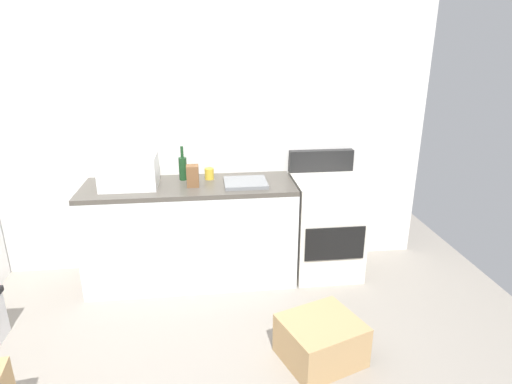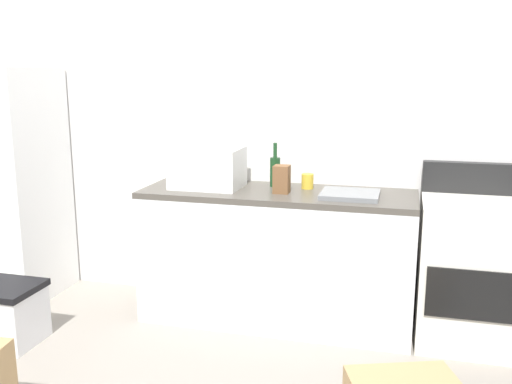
{
  "view_description": "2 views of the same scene",
  "coord_description": "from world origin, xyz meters",
  "px_view_note": "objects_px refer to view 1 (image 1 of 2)",
  "views": [
    {
      "loc": [
        0.46,
        -2.3,
        2.05
      ],
      "look_at": [
        0.82,
        0.68,
        0.99
      ],
      "focal_mm": 30.07,
      "sensor_mm": 36.0,
      "label": 1
    },
    {
      "loc": [
        1.1,
        -2.35,
        1.68
      ],
      "look_at": [
        0.33,
        0.54,
        1.03
      ],
      "focal_mm": 39.65,
      "sensor_mm": 36.0,
      "label": 2
    }
  ],
  "objects_px": {
    "coffee_mug": "(209,174)",
    "cardboard_box_medium": "(321,340)",
    "microwave": "(129,171)",
    "wine_bottle": "(183,168)",
    "knife_block": "(193,176)",
    "stove_oven": "(325,224)"
  },
  "relations": [
    {
      "from": "wine_bottle",
      "to": "knife_block",
      "type": "relative_size",
      "value": 1.67
    },
    {
      "from": "knife_block",
      "to": "cardboard_box_medium",
      "type": "xyz_separation_m",
      "value": [
        0.84,
        -1.13,
        -0.84
      ]
    },
    {
      "from": "coffee_mug",
      "to": "knife_block",
      "type": "distance_m",
      "value": 0.23
    },
    {
      "from": "microwave",
      "to": "cardboard_box_medium",
      "type": "height_order",
      "value": "microwave"
    },
    {
      "from": "cardboard_box_medium",
      "to": "microwave",
      "type": "bearing_deg",
      "value": 139.08
    },
    {
      "from": "stove_oven",
      "to": "cardboard_box_medium",
      "type": "bearing_deg",
      "value": -106.08
    },
    {
      "from": "microwave",
      "to": "knife_block",
      "type": "relative_size",
      "value": 2.56
    },
    {
      "from": "stove_oven",
      "to": "coffee_mug",
      "type": "distance_m",
      "value": 1.16
    },
    {
      "from": "microwave",
      "to": "stove_oven",
      "type": "bearing_deg",
      "value": 0.15
    },
    {
      "from": "microwave",
      "to": "cardboard_box_medium",
      "type": "relative_size",
      "value": 0.92
    },
    {
      "from": "microwave",
      "to": "wine_bottle",
      "type": "relative_size",
      "value": 1.53
    },
    {
      "from": "stove_oven",
      "to": "microwave",
      "type": "relative_size",
      "value": 2.39
    },
    {
      "from": "coffee_mug",
      "to": "cardboard_box_medium",
      "type": "distance_m",
      "value": 1.69
    },
    {
      "from": "knife_block",
      "to": "cardboard_box_medium",
      "type": "relative_size",
      "value": 0.36
    },
    {
      "from": "coffee_mug",
      "to": "microwave",
      "type": "bearing_deg",
      "value": -168.95
    },
    {
      "from": "wine_bottle",
      "to": "coffee_mug",
      "type": "bearing_deg",
      "value": -3.96
    },
    {
      "from": "cardboard_box_medium",
      "to": "knife_block",
      "type": "bearing_deg",
      "value": 126.51
    },
    {
      "from": "coffee_mug",
      "to": "knife_block",
      "type": "xyz_separation_m",
      "value": [
        -0.14,
        -0.18,
        0.04
      ]
    },
    {
      "from": "microwave",
      "to": "cardboard_box_medium",
      "type": "xyz_separation_m",
      "value": [
        1.36,
        -1.18,
        -0.89
      ]
    },
    {
      "from": "wine_bottle",
      "to": "cardboard_box_medium",
      "type": "xyz_separation_m",
      "value": [
        0.93,
        -1.33,
        -0.86
      ]
    },
    {
      "from": "stove_oven",
      "to": "knife_block",
      "type": "xyz_separation_m",
      "value": [
        -1.18,
        -0.05,
        0.52
      ]
    },
    {
      "from": "coffee_mug",
      "to": "cardboard_box_medium",
      "type": "relative_size",
      "value": 0.2
    }
  ]
}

